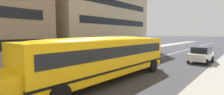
{
  "coord_description": "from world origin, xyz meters",
  "views": [
    {
      "loc": [
        -8.61,
        -8.7,
        3.04
      ],
      "look_at": [
        0.64,
        -0.89,
        2.0
      ],
      "focal_mm": 25.66,
      "sensor_mm": 36.0,
      "label": 1
    }
  ],
  "objects_px": {
    "parked_car_beige_end_of_row": "(148,46)",
    "box_truck": "(117,45)",
    "motorcycle_near_kerb": "(208,54)",
    "parked_car_white_by_entrance": "(201,54)",
    "school_bus": "(104,55)"
  },
  "relations": [
    {
      "from": "parked_car_beige_end_of_row",
      "to": "box_truck",
      "type": "relative_size",
      "value": 0.64
    },
    {
      "from": "parked_car_beige_end_of_row",
      "to": "motorcycle_near_kerb",
      "type": "bearing_deg",
      "value": -102.74
    },
    {
      "from": "parked_car_white_by_entrance",
      "to": "school_bus",
      "type": "bearing_deg",
      "value": -13.57
    },
    {
      "from": "parked_car_beige_end_of_row",
      "to": "box_truck",
      "type": "distance_m",
      "value": 8.94
    },
    {
      "from": "parked_car_beige_end_of_row",
      "to": "parked_car_white_by_entrance",
      "type": "bearing_deg",
      "value": -126.16
    },
    {
      "from": "parked_car_white_by_entrance",
      "to": "motorcycle_near_kerb",
      "type": "relative_size",
      "value": 1.98
    },
    {
      "from": "school_bus",
      "to": "motorcycle_near_kerb",
      "type": "height_order",
      "value": "school_bus"
    },
    {
      "from": "motorcycle_near_kerb",
      "to": "school_bus",
      "type": "bearing_deg",
      "value": -12.45
    },
    {
      "from": "parked_car_white_by_entrance",
      "to": "box_truck",
      "type": "relative_size",
      "value": 0.65
    },
    {
      "from": "motorcycle_near_kerb",
      "to": "parked_car_white_by_entrance",
      "type": "bearing_deg",
      "value": 0.11
    },
    {
      "from": "school_bus",
      "to": "parked_car_beige_end_of_row",
      "type": "height_order",
      "value": "school_bus"
    },
    {
      "from": "school_bus",
      "to": "parked_car_white_by_entrance",
      "type": "height_order",
      "value": "school_bus"
    },
    {
      "from": "parked_car_beige_end_of_row",
      "to": "motorcycle_near_kerb",
      "type": "xyz_separation_m",
      "value": [
        -2.21,
        -9.78,
        -0.41
      ]
    },
    {
      "from": "parked_car_beige_end_of_row",
      "to": "box_truck",
      "type": "bearing_deg",
      "value": 178.55
    },
    {
      "from": "box_truck",
      "to": "motorcycle_near_kerb",
      "type": "xyz_separation_m",
      "value": [
        6.7,
        -10.01,
        -1.11
      ]
    }
  ]
}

